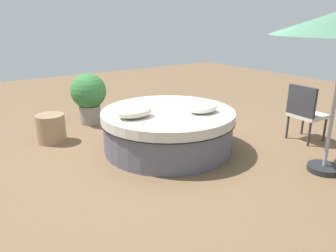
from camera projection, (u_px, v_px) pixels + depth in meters
name	position (u px, v px, depth m)	size (l,w,h in m)	color
ground_plane	(168.00, 148.00, 5.32)	(16.00, 16.00, 0.00)	brown
round_bed	(168.00, 129.00, 5.21)	(2.13, 2.13, 0.65)	#595966
throw_pillow_0	(135.00, 112.00, 4.73)	(0.54, 0.40, 0.17)	beige
throw_pillow_1	(203.00, 108.00, 4.97)	(0.49, 0.36, 0.15)	white
patio_chair	(305.00, 110.00, 5.48)	(0.53, 0.55, 0.98)	#333338
planter	(89.00, 95.00, 6.42)	(0.70, 0.70, 1.02)	gray
side_table	(51.00, 128.00, 5.54)	(0.48, 0.48, 0.48)	#997A56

